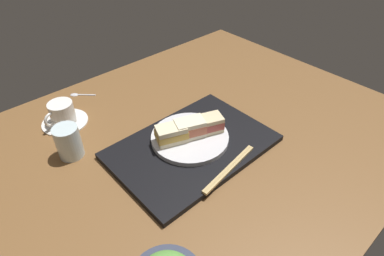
{
  "coord_description": "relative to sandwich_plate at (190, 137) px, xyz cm",
  "views": [
    {
      "loc": [
        -41.55,
        -52.03,
        60.19
      ],
      "look_at": [
        4.46,
        -1.4,
        5.0
      ],
      "focal_mm": 30.02,
      "sensor_mm": 36.0,
      "label": 1
    }
  ],
  "objects": [
    {
      "name": "sandwich_middle",
      "position": [
        -0.0,
        0.0,
        3.24
      ],
      "size": [
        9.29,
        7.62,
        5.13
      ],
      "color": "#EFE5C1",
      "rests_on": "sandwich_plate"
    },
    {
      "name": "sandwich_far",
      "position": [
        5.12,
        -1.81,
        3.02
      ],
      "size": [
        9.16,
        7.49,
        4.69
      ],
      "color": "beige",
      "rests_on": "sandwich_plate"
    },
    {
      "name": "coffee_cup",
      "position": [
        -21.79,
        32.86,
        0.68
      ],
      "size": [
        13.61,
        13.61,
        7.03
      ],
      "color": "white",
      "rests_on": "ground_plane"
    },
    {
      "name": "teaspoon",
      "position": [
        -11.79,
        44.61,
        -1.95
      ],
      "size": [
        7.15,
        7.03,
        0.8
      ],
      "color": "silver",
      "rests_on": "ground_plane"
    },
    {
      "name": "serving_tray",
      "position": [
        -0.95,
        -2.03,
        -1.49
      ],
      "size": [
        43.18,
        29.33,
        1.63
      ],
      "primitive_type": "cube",
      "color": "black",
      "rests_on": "ground_plane"
    },
    {
      "name": "ground_plane",
      "position": [
        -3.45,
        1.63,
        -3.81
      ],
      "size": [
        140.0,
        100.0,
        3.0
      ],
      "primitive_type": "cube",
      "color": "brown"
    },
    {
      "name": "drinking_glass",
      "position": [
        -26.51,
        18.18,
        2.24
      ],
      "size": [
        6.6,
        6.6,
        9.1
      ],
      "primitive_type": "cylinder",
      "color": "silver",
      "rests_on": "ground_plane"
    },
    {
      "name": "sandwich_plate",
      "position": [
        0.0,
        0.0,
        0.0
      ],
      "size": [
        21.53,
        21.53,
        1.36
      ],
      "primitive_type": "cylinder",
      "color": "silver",
      "rests_on": "serving_tray"
    },
    {
      "name": "chopsticks_pair",
      "position": [
        -0.43,
        -15.23,
        -0.33
      ],
      "size": [
        20.54,
        4.32,
        0.7
      ],
      "color": "tan",
      "rests_on": "serving_tray"
    },
    {
      "name": "sandwich_near",
      "position": [
        -5.12,
        1.81,
        3.1
      ],
      "size": [
        9.5,
        7.61,
        4.84
      ],
      "color": "beige",
      "rests_on": "sandwich_plate"
    }
  ]
}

